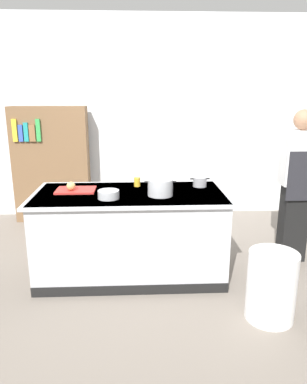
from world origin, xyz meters
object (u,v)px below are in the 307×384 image
(sauce_pan, at_px, (200,182))
(trash_bin, at_px, (271,286))
(onion, at_px, (71,186))
(stock_pot, at_px, (160,187))
(mixing_bowl, at_px, (109,194))
(person_chef, at_px, (297,183))
(juice_cup, at_px, (137,182))
(bookshelf, at_px, (51,164))

(sauce_pan, xyz_separation_m, trash_bin, (0.45, -1.10, -0.65))
(onion, height_order, stock_pot, stock_pot)
(stock_pot, xyz_separation_m, mixing_bowl, (-0.51, -0.08, -0.04))
(stock_pot, xyz_separation_m, person_chef, (1.55, 0.37, -0.07))
(stock_pot, bearing_deg, sauce_pan, 36.48)
(onion, bearing_deg, trash_bin, -27.16)
(person_chef, bearing_deg, trash_bin, 135.07)
(onion, xyz_separation_m, mixing_bowl, (0.40, -0.25, -0.02))
(person_chef, bearing_deg, mixing_bowl, 87.47)
(juice_cup, relative_size, person_chef, 0.06)
(mixing_bowl, distance_m, trash_bin, 1.69)
(mixing_bowl, bearing_deg, sauce_pan, 23.50)
(mixing_bowl, distance_m, juice_cup, 0.53)
(sauce_pan, relative_size, juice_cup, 2.11)
(mixing_bowl, height_order, trash_bin, mixing_bowl)
(onion, relative_size, mixing_bowl, 0.43)
(trash_bin, bearing_deg, bookshelf, 131.94)
(juice_cup, bearing_deg, onion, -163.12)
(stock_pot, relative_size, trash_bin, 0.52)
(person_chef, bearing_deg, sauce_pan, 76.91)
(mixing_bowl, height_order, person_chef, person_chef)
(onion, bearing_deg, stock_pot, -10.34)
(sauce_pan, relative_size, mixing_bowl, 1.02)
(trash_bin, bearing_deg, mixing_bowl, 154.23)
(juice_cup, height_order, bookshelf, bookshelf)
(onion, bearing_deg, sauce_pan, 7.10)
(sauce_pan, height_order, juice_cup, sauce_pan)
(onion, distance_m, stock_pot, 0.92)
(stock_pot, bearing_deg, person_chef, 13.37)
(onion, height_order, trash_bin, onion)
(onion, xyz_separation_m, juice_cup, (0.68, 0.21, -0.01))
(sauce_pan, xyz_separation_m, bookshelf, (-1.95, 1.58, -0.10))
(onion, distance_m, person_chef, 2.47)
(juice_cup, distance_m, trash_bin, 1.72)
(juice_cup, bearing_deg, sauce_pan, -3.08)
(stock_pot, bearing_deg, bookshelf, 128.14)
(onion, bearing_deg, person_chef, 4.74)
(person_chef, bearing_deg, juice_cup, 75.05)
(juice_cup, bearing_deg, stock_pot, -58.40)
(juice_cup, bearing_deg, mixing_bowl, -121.50)
(stock_pot, height_order, juice_cup, stock_pot)
(trash_bin, distance_m, person_chef, 1.44)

